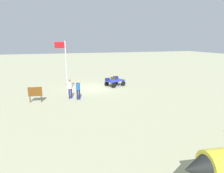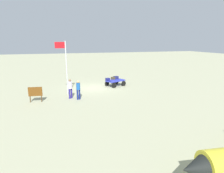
% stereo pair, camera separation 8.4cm
% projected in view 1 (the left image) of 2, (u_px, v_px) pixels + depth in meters
% --- Properties ---
extents(ground_plane, '(120.00, 120.00, 0.00)m').
position_uv_depth(ground_plane, '(94.00, 88.00, 21.17)').
color(ground_plane, '#AEAF8A').
extents(luggage_cart, '(2.37, 2.02, 0.67)m').
position_uv_depth(luggage_cart, '(115.00, 82.00, 21.96)').
color(luggage_cart, '#2E38BD').
rests_on(luggage_cart, ground).
extents(suitcase_maroon, '(0.47, 0.34, 0.27)m').
position_uv_depth(suitcase_maroon, '(113.00, 78.00, 22.35)').
color(suitcase_maroon, '#3F3620').
rests_on(suitcase_maroon, luggage_cart).
extents(suitcase_grey, '(0.50, 0.35, 0.26)m').
position_uv_depth(suitcase_grey, '(107.00, 79.00, 21.77)').
color(suitcase_grey, navy).
rests_on(suitcase_grey, luggage_cart).
extents(suitcase_olive, '(0.58, 0.50, 0.32)m').
position_uv_depth(suitcase_olive, '(116.00, 78.00, 22.53)').
color(suitcase_olive, navy).
rests_on(suitcase_olive, luggage_cart).
extents(worker_lead, '(0.43, 0.43, 1.69)m').
position_uv_depth(worker_lead, '(78.00, 89.00, 16.76)').
color(worker_lead, navy).
rests_on(worker_lead, ground).
extents(worker_trailing, '(0.43, 0.43, 1.73)m').
position_uv_depth(worker_trailing, '(70.00, 88.00, 17.10)').
color(worker_trailing, navy).
rests_on(worker_trailing, ground).
extents(flagpole, '(0.99, 0.18, 4.99)m').
position_uv_depth(flagpole, '(65.00, 63.00, 17.99)').
color(flagpole, silver).
rests_on(flagpole, ground).
extents(signboard, '(1.11, 0.21, 1.29)m').
position_uv_depth(signboard, '(35.00, 93.00, 16.09)').
color(signboard, '#4C3319').
rests_on(signboard, ground).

